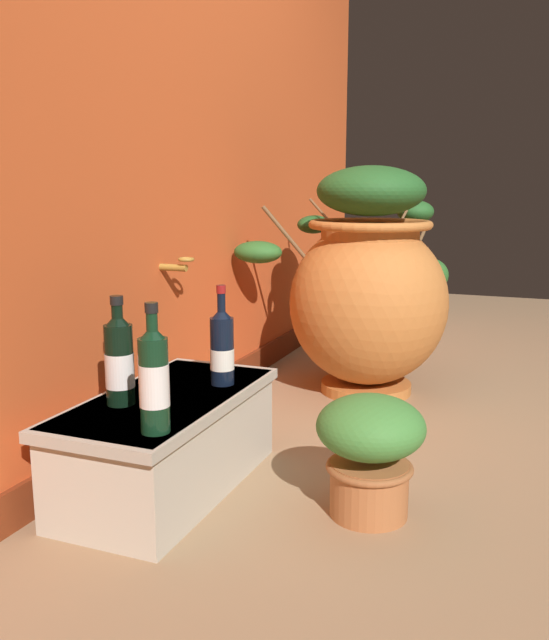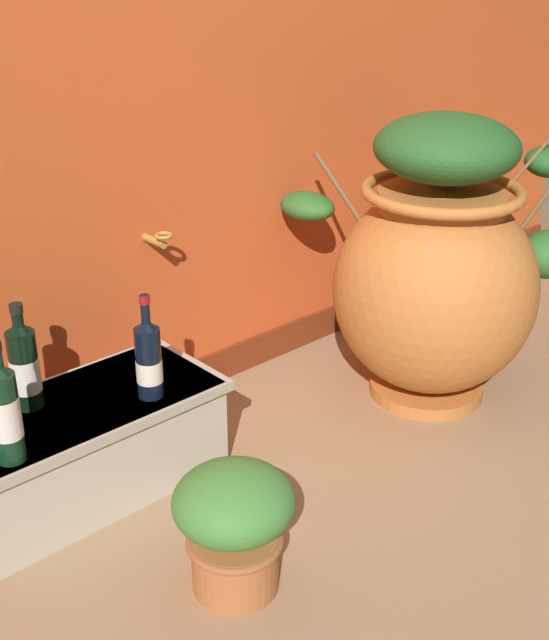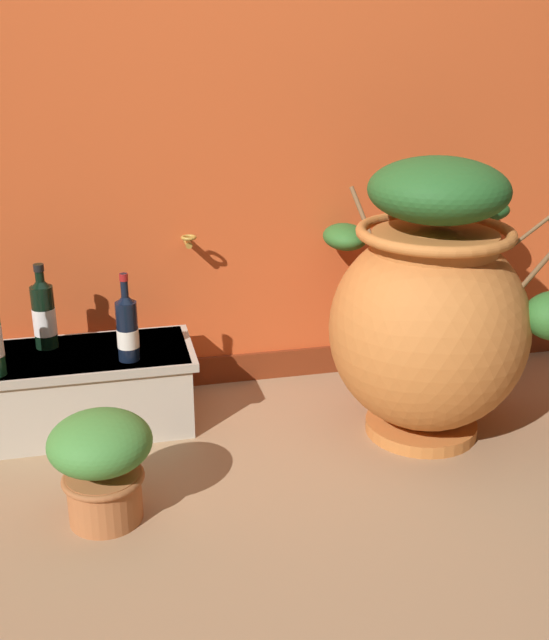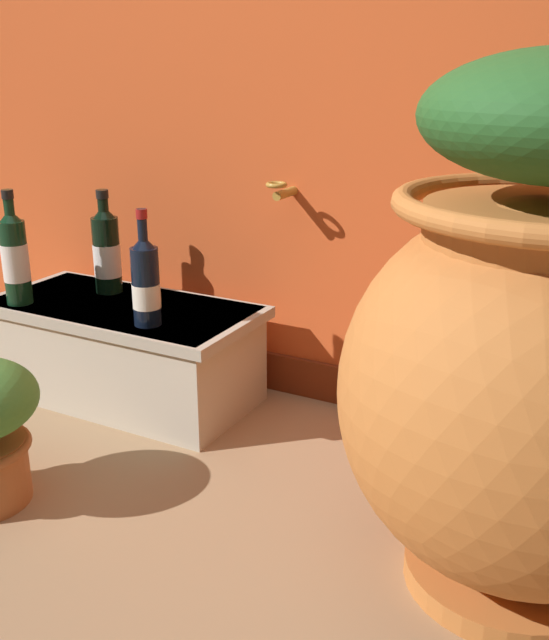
{
  "view_description": "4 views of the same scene",
  "coord_description": "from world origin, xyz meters",
  "px_view_note": "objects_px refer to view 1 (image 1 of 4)",
  "views": [
    {
      "loc": [
        -2.12,
        -0.11,
        0.86
      ],
      "look_at": [
        0.02,
        0.73,
        0.41
      ],
      "focal_mm": 37.76,
      "sensor_mm": 36.0,
      "label": 1
    },
    {
      "loc": [
        -1.46,
        -0.95,
        1.44
      ],
      "look_at": [
        -0.01,
        0.64,
        0.44
      ],
      "focal_mm": 46.93,
      "sensor_mm": 36.0,
      "label": 2
    },
    {
      "loc": [
        -0.42,
        -1.64,
        1.31
      ],
      "look_at": [
        0.14,
        0.78,
        0.37
      ],
      "focal_mm": 42.88,
      "sensor_mm": 36.0,
      "label": 3
    },
    {
      "loc": [
        0.77,
        -0.68,
        0.93
      ],
      "look_at": [
        0.03,
        0.7,
        0.38
      ],
      "focal_mm": 41.49,
      "sensor_mm": 36.0,
      "label": 4
    }
  ],
  "objects_px": {
    "wine_bottle_middle": "(119,359)",
    "wine_bottle_right": "(154,377)",
    "terracotta_urn": "(369,286)",
    "potted_shrub": "(370,448)",
    "wine_bottle_left": "(222,346)"
  },
  "relations": [
    {
      "from": "wine_bottle_right",
      "to": "potted_shrub",
      "type": "relative_size",
      "value": 0.96
    },
    {
      "from": "terracotta_urn",
      "to": "wine_bottle_right",
      "type": "bearing_deg",
      "value": 172.85
    },
    {
      "from": "wine_bottle_middle",
      "to": "potted_shrub",
      "type": "relative_size",
      "value": 0.91
    },
    {
      "from": "potted_shrub",
      "to": "wine_bottle_right",
      "type": "bearing_deg",
      "value": 124.81
    },
    {
      "from": "wine_bottle_left",
      "to": "potted_shrub",
      "type": "distance_m",
      "value": 0.54
    },
    {
      "from": "terracotta_urn",
      "to": "potted_shrub",
      "type": "height_order",
      "value": "terracotta_urn"
    },
    {
      "from": "wine_bottle_middle",
      "to": "wine_bottle_right",
      "type": "height_order",
      "value": "wine_bottle_right"
    },
    {
      "from": "terracotta_urn",
      "to": "wine_bottle_left",
      "type": "bearing_deg",
      "value": 168.34
    },
    {
      "from": "wine_bottle_left",
      "to": "wine_bottle_right",
      "type": "height_order",
      "value": "wine_bottle_right"
    },
    {
      "from": "wine_bottle_left",
      "to": "potted_shrub",
      "type": "xyz_separation_m",
      "value": [
        -0.11,
        -0.48,
        -0.21
      ]
    },
    {
      "from": "terracotta_urn",
      "to": "potted_shrub",
      "type": "xyz_separation_m",
      "value": [
        -1.09,
        -0.28,
        -0.27
      ]
    },
    {
      "from": "terracotta_urn",
      "to": "potted_shrub",
      "type": "relative_size",
      "value": 2.88
    },
    {
      "from": "terracotta_urn",
      "to": "wine_bottle_middle",
      "type": "xyz_separation_m",
      "value": [
        -1.26,
        0.38,
        -0.05
      ]
    },
    {
      "from": "terracotta_urn",
      "to": "wine_bottle_right",
      "type": "height_order",
      "value": "terracotta_urn"
    },
    {
      "from": "wine_bottle_middle",
      "to": "potted_shrub",
      "type": "distance_m",
      "value": 0.71
    }
  ]
}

